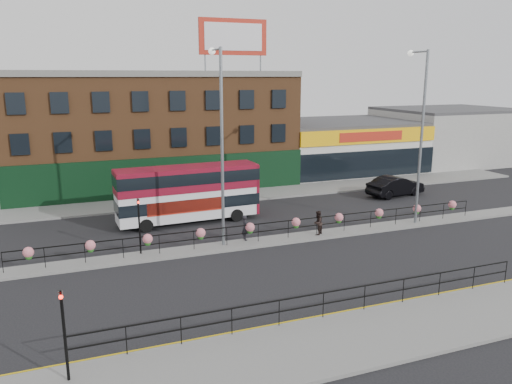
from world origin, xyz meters
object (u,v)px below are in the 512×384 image
object	(u,v)px
double_decker_bus	(189,188)
lamp_column_east	(420,123)
pedestrian_a	(245,228)
pedestrian_b	(318,223)
lamp_column_west	(220,131)
car	(395,186)

from	to	relation	value
double_decker_bus	lamp_column_east	bearing A→B (deg)	-22.02
double_decker_bus	pedestrian_a	world-z (taller)	double_decker_bus
pedestrian_b	lamp_column_west	bearing A→B (deg)	-44.27
pedestrian_b	lamp_column_west	size ratio (longest dim) A/B	0.14
lamp_column_west	car	bearing A→B (deg)	21.69
pedestrian_b	pedestrian_a	bearing A→B (deg)	-46.77
double_decker_bus	car	world-z (taller)	double_decker_bus
double_decker_bus	lamp_column_east	xyz separation A→B (m)	(14.36, -5.81, 4.54)
pedestrian_a	pedestrian_b	distance (m)	4.71
lamp_column_west	pedestrian_b	bearing A→B (deg)	-5.16
car	pedestrian_a	xyz separation A→B (m)	(-16.04, -6.91, 0.08)
pedestrian_b	lamp_column_east	xyz separation A→B (m)	(7.52, 0.27, 6.04)
lamp_column_east	pedestrian_a	bearing A→B (deg)	178.30
pedestrian_a	lamp_column_east	distance (m)	13.60
pedestrian_b	lamp_column_east	world-z (taller)	lamp_column_east
lamp_column_west	lamp_column_east	distance (m)	13.69
double_decker_bus	pedestrian_b	size ratio (longest dim) A/B	6.36
pedestrian_b	lamp_column_west	world-z (taller)	lamp_column_west
double_decker_bus	pedestrian_a	xyz separation A→B (m)	(2.18, -5.45, -1.49)
lamp_column_west	lamp_column_east	bearing A→B (deg)	-1.21
lamp_column_east	lamp_column_west	bearing A→B (deg)	178.79
lamp_column_west	double_decker_bus	bearing A→B (deg)	97.03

